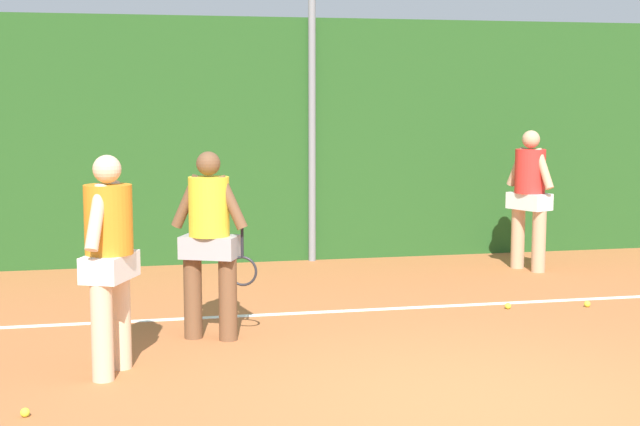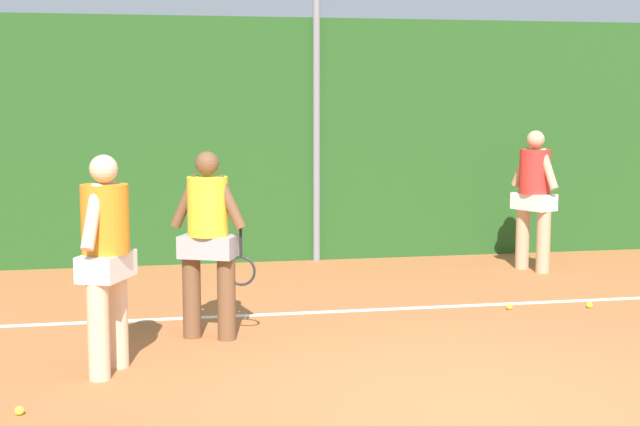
% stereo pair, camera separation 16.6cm
% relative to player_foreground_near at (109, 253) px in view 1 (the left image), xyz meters
% --- Properties ---
extents(ground_plane, '(30.65, 30.65, 0.00)m').
position_rel_player_foreground_near_xyz_m(ground_plane, '(2.65, 0.54, -1.00)').
color(ground_plane, '#B76638').
extents(hedge_fence_backdrop, '(19.93, 0.25, 3.30)m').
position_rel_player_foreground_near_xyz_m(hedge_fence_backdrop, '(2.65, 5.02, 0.65)').
color(hedge_fence_backdrop, '#23511E').
rests_on(hedge_fence_backdrop, ground_plane).
extents(fence_post_center, '(0.10, 0.10, 3.62)m').
position_rel_player_foreground_near_xyz_m(fence_post_center, '(2.65, 4.85, 0.81)').
color(fence_post_center, gray).
rests_on(fence_post_center, ground_plane).
extents(court_baseline_paint, '(14.56, 0.10, 0.01)m').
position_rel_player_foreground_near_xyz_m(court_baseline_paint, '(2.65, 1.79, -1.00)').
color(court_baseline_paint, white).
rests_on(court_baseline_paint, ground_plane).
extents(player_foreground_near, '(0.49, 0.78, 1.79)m').
position_rel_player_foreground_near_xyz_m(player_foreground_near, '(0.00, 0.00, 0.00)').
color(player_foreground_near, beige).
rests_on(player_foreground_near, ground_plane).
extents(player_midcourt, '(0.77, 0.48, 1.75)m').
position_rel_player_foreground_near_xyz_m(player_midcourt, '(0.89, 0.94, -0.02)').
color(player_midcourt, brown).
rests_on(player_midcourt, ground_plane).
extents(player_backcourt_far, '(0.50, 0.71, 1.82)m').
position_rel_player_foreground_near_xyz_m(player_backcourt_far, '(5.26, 3.59, 0.02)').
color(player_backcourt_far, tan).
rests_on(player_backcourt_far, ground_plane).
extents(tennis_ball_0, '(0.07, 0.07, 0.07)m').
position_rel_player_foreground_near_xyz_m(tennis_ball_0, '(-0.60, -0.93, -0.97)').
color(tennis_ball_0, '#CCDB33').
rests_on(tennis_ball_0, ground_plane).
extents(tennis_ball_3, '(0.07, 0.07, 0.07)m').
position_rel_player_foreground_near_xyz_m(tennis_ball_3, '(4.10, 1.52, -0.97)').
color(tennis_ball_3, '#CCDB33').
rests_on(tennis_ball_3, ground_plane).
extents(tennis_ball_4, '(0.07, 0.07, 0.07)m').
position_rel_player_foreground_near_xyz_m(tennis_ball_4, '(4.97, 1.43, -0.97)').
color(tennis_ball_4, '#CCDB33').
rests_on(tennis_ball_4, ground_plane).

